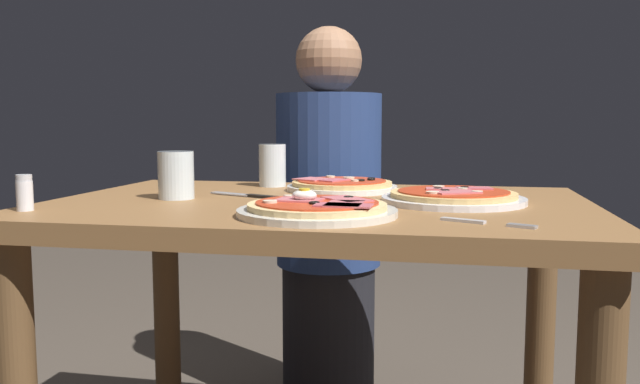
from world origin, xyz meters
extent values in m
cube|color=olive|center=(0.00, 0.00, 0.71)|extent=(1.11, 0.75, 0.04)
cylinder|color=brown|center=(-0.49, 0.31, 0.35)|extent=(0.07, 0.07, 0.69)
cylinder|color=brown|center=(0.49, 0.31, 0.35)|extent=(0.07, 0.07, 0.69)
cylinder|color=silver|center=(0.04, -0.21, 0.74)|extent=(0.28, 0.28, 0.01)
cylinder|color=#E5C17F|center=(0.04, -0.21, 0.75)|extent=(0.24, 0.24, 0.01)
cylinder|color=red|center=(0.04, -0.21, 0.76)|extent=(0.22, 0.22, 0.00)
torus|color=black|center=(0.09, -0.16, 0.76)|extent=(0.02, 0.02, 0.00)
torus|color=black|center=(0.04, -0.25, 0.76)|extent=(0.02, 0.02, 0.00)
torus|color=black|center=(0.00, -0.14, 0.76)|extent=(0.02, 0.02, 0.00)
cube|color=#D16B70|center=(0.09, -0.24, 0.76)|extent=(0.06, 0.09, 0.00)
cube|color=#C65B66|center=(0.10, -0.26, 0.76)|extent=(0.10, 0.05, 0.00)
cube|color=#D16B70|center=(0.01, -0.20, 0.76)|extent=(0.09, 0.07, 0.00)
cube|color=#D16B70|center=(0.09, -0.18, 0.76)|extent=(0.10, 0.11, 0.00)
cylinder|color=beige|center=(-0.02, -0.16, 0.76)|extent=(0.02, 0.02, 0.00)
cylinder|color=beige|center=(-0.04, -0.24, 0.76)|extent=(0.03, 0.03, 0.00)
ellipsoid|color=white|center=(0.02, -0.21, 0.77)|extent=(0.04, 0.03, 0.02)
cylinder|color=yellow|center=(0.02, -0.21, 0.78)|extent=(0.02, 0.02, 0.00)
cylinder|color=white|center=(0.27, 0.02, 0.74)|extent=(0.29, 0.29, 0.01)
cylinder|color=#DBB26B|center=(0.27, 0.02, 0.75)|extent=(0.25, 0.25, 0.01)
cylinder|color=red|center=(0.27, 0.02, 0.76)|extent=(0.22, 0.22, 0.00)
torus|color=black|center=(0.26, -0.01, 0.76)|extent=(0.02, 0.02, 0.00)
torus|color=black|center=(0.30, 0.06, 0.76)|extent=(0.02, 0.02, 0.00)
torus|color=black|center=(0.24, 0.03, 0.76)|extent=(0.02, 0.02, 0.00)
cube|color=#D16B70|center=(0.28, -0.02, 0.76)|extent=(0.10, 0.09, 0.00)
cube|color=#C65B66|center=(0.32, 0.06, 0.76)|extent=(0.08, 0.06, 0.00)
cube|color=#D16B70|center=(0.25, 0.03, 0.76)|extent=(0.07, 0.05, 0.00)
cylinder|color=beige|center=(0.24, 0.07, 0.76)|extent=(0.02, 0.02, 0.00)
cylinder|color=beige|center=(0.32, -0.02, 0.76)|extent=(0.02, 0.02, 0.00)
cylinder|color=beige|center=(0.29, 0.04, 0.76)|extent=(0.02, 0.02, 0.00)
cylinder|color=beige|center=(0.23, -0.04, 0.76)|extent=(0.03, 0.03, 0.00)
cylinder|color=white|center=(0.02, 0.20, 0.74)|extent=(0.26, 0.26, 0.01)
cylinder|color=#DBB26B|center=(0.02, 0.20, 0.75)|extent=(0.24, 0.24, 0.01)
cylinder|color=red|center=(0.02, 0.20, 0.76)|extent=(0.21, 0.21, 0.00)
torus|color=black|center=(0.08, 0.21, 0.76)|extent=(0.02, 0.02, 0.00)
torus|color=black|center=(0.08, 0.24, 0.76)|extent=(0.02, 0.02, 0.00)
torus|color=black|center=(0.06, 0.19, 0.76)|extent=(0.02, 0.02, 0.00)
cube|color=#D16B70|center=(-0.06, 0.20, 0.76)|extent=(0.10, 0.09, 0.00)
cube|color=#C65B66|center=(0.00, 0.18, 0.76)|extent=(0.07, 0.08, 0.00)
cylinder|color=beige|center=(-0.02, 0.27, 0.76)|extent=(0.02, 0.02, 0.00)
cylinder|color=beige|center=(0.03, 0.25, 0.76)|extent=(0.03, 0.03, 0.00)
cylinder|color=beige|center=(0.05, 0.17, 0.76)|extent=(0.02, 0.02, 0.00)
cylinder|color=silver|center=(-0.30, -0.03, 0.78)|extent=(0.08, 0.08, 0.10)
cylinder|color=silver|center=(-0.30, -0.03, 0.76)|extent=(0.07, 0.07, 0.05)
cylinder|color=silver|center=(-0.17, 0.27, 0.79)|extent=(0.07, 0.07, 0.11)
cylinder|color=silver|center=(-0.17, 0.27, 0.76)|extent=(0.06, 0.06, 0.06)
cube|color=silver|center=(0.29, -0.23, 0.74)|extent=(0.07, 0.04, 0.00)
cube|color=silver|center=(0.38, -0.28, 0.74)|extent=(0.04, 0.02, 0.00)
cube|color=silver|center=(0.38, -0.27, 0.74)|extent=(0.04, 0.02, 0.00)
cube|color=silver|center=(0.38, -0.27, 0.74)|extent=(0.04, 0.02, 0.00)
cube|color=silver|center=(0.38, -0.27, 0.74)|extent=(0.04, 0.02, 0.00)
cube|color=silver|center=(-0.21, 0.06, 0.74)|extent=(0.11, 0.06, 0.00)
cube|color=black|center=(-0.12, 0.02, 0.74)|extent=(0.09, 0.05, 0.01)
cylinder|color=white|center=(-0.50, -0.25, 0.76)|extent=(0.03, 0.03, 0.05)
cylinder|color=silver|center=(-0.50, -0.25, 0.80)|extent=(0.03, 0.03, 0.01)
cylinder|color=black|center=(-0.10, 0.63, 0.23)|extent=(0.29, 0.29, 0.46)
cylinder|color=navy|center=(-0.10, 0.63, 0.72)|extent=(0.32, 0.32, 0.52)
sphere|color=#9E7051|center=(-0.10, 0.63, 1.08)|extent=(0.20, 0.20, 0.20)
camera|label=1|loc=(0.27, -1.31, 0.90)|focal=36.33mm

